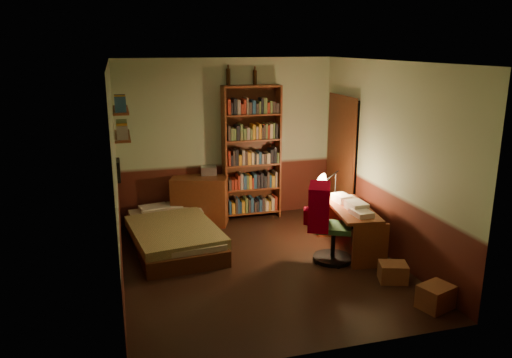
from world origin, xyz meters
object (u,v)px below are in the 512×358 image
object	(u,v)px
mini_stereo	(209,171)
bed	(173,226)
dresser	(200,201)
office_chair	(334,223)
desk_lamp	(336,179)
cardboard_box_b	(393,272)
desk	(350,230)
bookshelf	(252,153)
cardboard_box_a	(436,297)

from	to	relation	value
mini_stereo	bed	bearing A→B (deg)	-120.03
dresser	office_chair	xyz separation A→B (m)	(1.47, -1.90, 0.15)
bed	office_chair	world-z (taller)	office_chair
dresser	desk_lamp	distance (m)	2.22
dresser	cardboard_box_b	size ratio (longest dim) A/B	2.65
office_chair	mini_stereo	bearing A→B (deg)	147.19
bed	office_chair	distance (m)	2.29
bed	desk	size ratio (longest dim) A/B	1.66
bookshelf	cardboard_box_a	world-z (taller)	bookshelf
cardboard_box_b	cardboard_box_a	bearing A→B (deg)	-80.74
cardboard_box_a	cardboard_box_b	bearing A→B (deg)	99.26
desk_lamp	dresser	bearing A→B (deg)	142.60
office_chair	desk_lamp	bearing A→B (deg)	89.81
desk_lamp	cardboard_box_b	world-z (taller)	desk_lamp
desk_lamp	cardboard_box_a	distance (m)	2.30
bed	desk_lamp	bearing A→B (deg)	-15.32
cardboard_box_b	dresser	bearing A→B (deg)	126.02
dresser	mini_stereo	bearing A→B (deg)	54.54
bed	cardboard_box_b	bearing A→B (deg)	-42.57
desk	desk_lamp	size ratio (longest dim) A/B	2.09
cardboard_box_b	desk	bearing A→B (deg)	95.99
cardboard_box_a	cardboard_box_b	xyz separation A→B (m)	(-0.11, 0.70, -0.02)
cardboard_box_b	bookshelf	bearing A→B (deg)	110.92
desk	office_chair	distance (m)	0.47
bed	mini_stereo	bearing A→B (deg)	47.30
dresser	desk	bearing A→B (deg)	-23.13
desk	cardboard_box_b	distance (m)	1.00
desk_lamp	cardboard_box_b	bearing A→B (deg)	-88.25
bed	bookshelf	bearing A→B (deg)	26.65
bookshelf	office_chair	size ratio (longest dim) A/B	2.04
mini_stereo	desk	bearing A→B (deg)	-40.25
bookshelf	office_chair	xyz separation A→B (m)	(0.59, -1.98, -0.56)
mini_stereo	cardboard_box_a	distance (m)	4.00
dresser	mini_stereo	world-z (taller)	mini_stereo
bookshelf	desk_lamp	xyz separation A→B (m)	(0.91, -1.28, -0.16)
office_chair	dresser	bearing A→B (deg)	152.38
bed	mini_stereo	distance (m)	1.28
dresser	desk_lamp	bearing A→B (deg)	-14.42
bookshelf	desk	world-z (taller)	bookshelf
bed	desk	bearing A→B (deg)	-25.91
bed	office_chair	bearing A→B (deg)	-34.37
desk_lamp	desk	bearing A→B (deg)	-89.55
dresser	cardboard_box_a	bearing A→B (deg)	-39.26
bed	desk_lamp	size ratio (longest dim) A/B	3.48
dresser	mini_stereo	distance (m)	0.50
bookshelf	desk	xyz separation A→B (m)	(0.94, -1.76, -0.77)
desk	desk_lamp	distance (m)	0.77
mini_stereo	desk_lamp	world-z (taller)	desk_lamp
desk	bed	bearing A→B (deg)	167.12
cardboard_box_a	office_chair	bearing A→B (deg)	111.52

